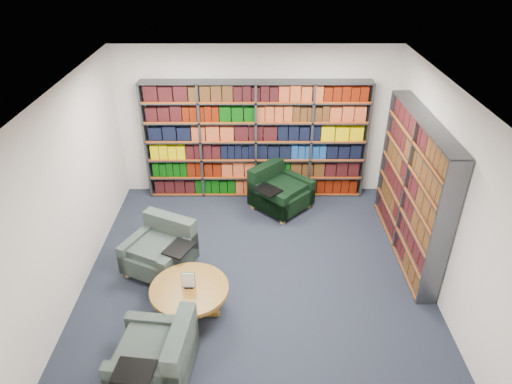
{
  "coord_description": "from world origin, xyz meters",
  "views": [
    {
      "loc": [
        -0.01,
        -5.29,
        4.53
      ],
      "look_at": [
        0.0,
        0.6,
        1.05
      ],
      "focal_mm": 32.0,
      "sensor_mm": 36.0,
      "label": 1
    }
  ],
  "objects_px": {
    "chair_teal_left": "(163,250)",
    "chair_green_right": "(278,191)",
    "chair_teal_front": "(161,357)",
    "coffee_table": "(190,293)"
  },
  "relations": [
    {
      "from": "chair_teal_front",
      "to": "coffee_table",
      "type": "distance_m",
      "value": 0.98
    },
    {
      "from": "chair_green_right",
      "to": "coffee_table",
      "type": "height_order",
      "value": "chair_green_right"
    },
    {
      "from": "chair_teal_left",
      "to": "chair_teal_front",
      "type": "xyz_separation_m",
      "value": [
        0.32,
        -1.96,
        0.0
      ]
    },
    {
      "from": "chair_green_right",
      "to": "coffee_table",
      "type": "xyz_separation_m",
      "value": [
        -1.26,
        -2.72,
        0.06
      ]
    },
    {
      "from": "chair_teal_left",
      "to": "chair_green_right",
      "type": "bearing_deg",
      "value": 43.61
    },
    {
      "from": "chair_green_right",
      "to": "chair_teal_front",
      "type": "bearing_deg",
      "value": -111.92
    },
    {
      "from": "chair_teal_left",
      "to": "coffee_table",
      "type": "height_order",
      "value": "chair_teal_left"
    },
    {
      "from": "chair_teal_front",
      "to": "coffee_table",
      "type": "xyz_separation_m",
      "value": [
        0.22,
        0.95,
        0.07
      ]
    },
    {
      "from": "chair_teal_front",
      "to": "coffee_table",
      "type": "relative_size",
      "value": 1.03
    },
    {
      "from": "chair_teal_left",
      "to": "chair_teal_front",
      "type": "distance_m",
      "value": 1.98
    }
  ]
}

